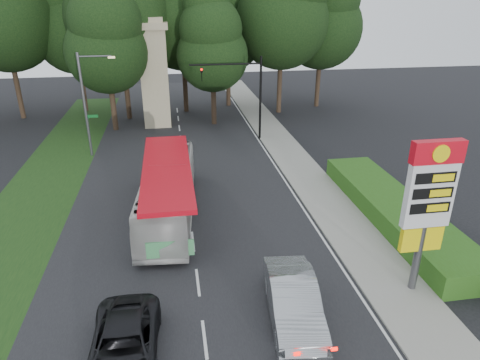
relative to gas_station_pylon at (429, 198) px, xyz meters
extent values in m
plane|color=black|center=(-9.20, -1.99, -4.45)|extent=(120.00, 120.00, 0.00)
cube|color=black|center=(-9.20, 10.01, -4.44)|extent=(14.00, 80.00, 0.02)
cube|color=gray|center=(-0.70, 10.01, -4.39)|extent=(3.00, 80.00, 0.12)
cube|color=#193814|center=(-18.70, 16.01, -4.44)|extent=(5.00, 50.00, 0.02)
cube|color=#2A5516|center=(2.30, 6.01, -3.85)|extent=(3.00, 14.00, 1.20)
cylinder|color=#59595E|center=(0.00, 0.01, -2.85)|extent=(0.32, 0.32, 3.20)
cube|color=yellow|center=(0.00, 0.01, -1.85)|extent=(1.80, 0.25, 1.10)
cube|color=silver|center=(0.00, 0.01, 0.15)|extent=(2.00, 0.35, 2.80)
cube|color=red|center=(0.00, 0.01, 1.95)|extent=(2.10, 0.40, 0.90)
cylinder|color=yellow|center=(0.00, -0.21, 1.95)|extent=(0.70, 0.05, 0.70)
cube|color=black|center=(0.00, -0.18, 0.95)|extent=(1.70, 0.04, 0.45)
cube|color=black|center=(0.00, -0.18, 0.30)|extent=(1.70, 0.04, 0.45)
cube|color=black|center=(0.00, -0.18, -0.35)|extent=(1.70, 0.04, 0.45)
cylinder|color=black|center=(-2.20, 22.01, -0.85)|extent=(0.20, 0.20, 7.20)
cylinder|color=black|center=(-5.20, 22.01, 2.15)|extent=(6.00, 0.14, 0.14)
imported|color=black|center=(-7.20, 22.01, 1.90)|extent=(0.18, 0.22, 1.10)
sphere|color=#FF0C05|center=(-7.20, 21.86, 1.80)|extent=(0.18, 0.18, 0.18)
cylinder|color=#59595E|center=(-16.40, 20.01, -0.45)|extent=(0.20, 0.20, 8.00)
cylinder|color=#59595E|center=(-15.20, 20.01, 3.25)|extent=(2.40, 0.12, 0.12)
cube|color=#FFE599|center=(-14.00, 20.01, 3.15)|extent=(0.50, 0.22, 0.14)
cube|color=#0C591E|center=(-15.95, 20.01, -1.25)|extent=(0.85, 0.04, 0.22)
cube|color=#0C591E|center=(-16.40, 20.46, -1.55)|extent=(0.04, 0.85, 0.22)
cube|color=tan|center=(-11.20, 28.01, 0.05)|extent=(2.50, 2.50, 9.00)
cube|color=tan|center=(-11.20, 28.01, 4.85)|extent=(3.00, 3.00, 0.60)
cube|color=tan|center=(-11.20, 28.01, 5.35)|extent=(2.20, 2.20, 0.50)
cylinder|color=#2D2116|center=(-25.20, 33.01, -1.30)|extent=(0.50, 0.50, 6.30)
sphere|color=black|center=(-25.20, 33.01, 5.18)|extent=(9.80, 9.80, 9.80)
cylinder|color=#2D2116|center=(-19.20, 35.01, -1.75)|extent=(0.50, 0.50, 5.40)
sphere|color=black|center=(-19.20, 35.01, 3.80)|extent=(8.40, 8.40, 8.40)
sphere|color=black|center=(-19.20, 35.01, 6.80)|extent=(7.20, 7.20, 7.20)
cylinder|color=#2D2116|center=(-14.20, 31.01, -1.21)|extent=(0.50, 0.50, 6.48)
sphere|color=black|center=(-14.20, 31.01, 5.45)|extent=(10.08, 10.08, 10.08)
cylinder|color=#2D2116|center=(-8.20, 33.01, -1.48)|extent=(0.50, 0.50, 5.94)
sphere|color=black|center=(-8.20, 33.01, 4.63)|extent=(9.24, 9.24, 9.24)
cylinder|color=#2D2116|center=(-3.20, 35.01, -1.84)|extent=(0.50, 0.50, 5.22)
sphere|color=black|center=(-3.20, 35.01, 3.53)|extent=(8.12, 8.12, 8.12)
sphere|color=black|center=(-3.20, 35.01, 6.43)|extent=(6.96, 6.96, 6.96)
cylinder|color=#2D2116|center=(1.80, 31.01, -1.39)|extent=(0.50, 0.50, 6.12)
sphere|color=black|center=(1.80, 31.01, 4.90)|extent=(9.52, 9.52, 9.52)
cylinder|color=#2D2116|center=(6.80, 33.01, -1.66)|extent=(0.50, 0.50, 5.58)
sphere|color=black|center=(6.80, 33.01, 4.08)|extent=(8.68, 8.68, 8.68)
cylinder|color=#2D2116|center=(-15.20, 27.01, -2.11)|extent=(0.50, 0.50, 4.68)
sphere|color=black|center=(-15.20, 27.01, 2.70)|extent=(7.28, 7.28, 7.28)
sphere|color=black|center=(-15.20, 27.01, 5.30)|extent=(6.24, 6.24, 6.24)
cylinder|color=#2D2116|center=(-5.70, 27.51, -2.29)|extent=(0.50, 0.50, 4.32)
sphere|color=black|center=(-5.70, 27.51, 2.15)|extent=(6.72, 6.72, 6.72)
sphere|color=black|center=(-5.70, 27.51, 4.55)|extent=(5.76, 5.76, 5.76)
sphere|color=black|center=(-5.70, 27.51, 6.59)|extent=(4.32, 4.32, 4.32)
imported|color=beige|center=(-10.34, 8.66, -2.91)|extent=(3.54, 11.26, 3.08)
imported|color=#989C9F|center=(-5.65, -0.93, -3.58)|extent=(2.38, 5.45, 1.74)
imported|color=black|center=(-12.02, -2.11, -3.74)|extent=(2.47, 5.17, 1.42)
camera|label=1|loc=(-9.89, -13.84, 7.41)|focal=32.00mm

